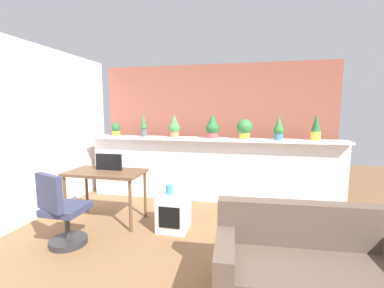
{
  "coord_description": "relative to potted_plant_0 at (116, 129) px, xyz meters",
  "views": [
    {
      "loc": [
        0.69,
        -2.53,
        1.62
      ],
      "look_at": [
        -0.17,
        1.31,
        1.12
      ],
      "focal_mm": 24.48,
      "sensor_mm": 36.0,
      "label": 1
    }
  ],
  "objects": [
    {
      "name": "side_wall_left",
      "position": [
        -0.7,
        -1.55,
        0.03
      ],
      "size": [
        0.12,
        4.4,
        2.6
      ],
      "primitive_type": "cube",
      "color": "white",
      "rests_on": "ground"
    },
    {
      "name": "brick_wall_behind",
      "position": [
        1.78,
        0.65,
        -0.02
      ],
      "size": [
        4.45,
        0.1,
        2.5
      ],
      "primitive_type": "cube",
      "color": "brown",
      "rests_on": "ground"
    },
    {
      "name": "desk",
      "position": [
        0.43,
        -1.14,
        -0.61
      ],
      "size": [
        1.1,
        0.6,
        0.75
      ],
      "color": "brown",
      "rests_on": "ground"
    },
    {
      "name": "plant_shelf",
      "position": [
        1.78,
        0.01,
        -0.15
      ],
      "size": [
        4.45,
        0.37,
        0.04
      ],
      "primitive_type": "cube",
      "color": "white",
      "rests_on": "divider_wall"
    },
    {
      "name": "divider_wall",
      "position": [
        1.78,
        0.05,
        -0.72
      ],
      "size": [
        4.45,
        0.16,
        1.11
      ],
      "primitive_type": "cube",
      "color": "white",
      "rests_on": "ground"
    },
    {
      "name": "potted_plant_3",
      "position": [
        1.83,
        -0.01,
        0.08
      ],
      "size": [
        0.24,
        0.24,
        0.43
      ],
      "color": "#B7474C",
      "rests_on": "plant_shelf"
    },
    {
      "name": "tv_monitor",
      "position": [
        0.44,
        -1.06,
        -0.4
      ],
      "size": [
        0.41,
        0.04,
        0.24
      ],
      "primitive_type": "cube",
      "color": "black",
      "rests_on": "desk"
    },
    {
      "name": "side_cube_shelf",
      "position": [
        1.48,
        -1.2,
        -1.02
      ],
      "size": [
        0.4,
        0.41,
        0.5
      ],
      "color": "silver",
      "rests_on": "ground"
    },
    {
      "name": "potted_plant_6",
      "position": [
        3.49,
        0.01,
        0.08
      ],
      "size": [
        0.15,
        0.15,
        0.42
      ],
      "color": "gold",
      "rests_on": "plant_shelf"
    },
    {
      "name": "potted_plant_2",
      "position": [
        1.14,
        0.01,
        0.07
      ],
      "size": [
        0.2,
        0.2,
        0.4
      ],
      "color": "#C66B42",
      "rests_on": "plant_shelf"
    },
    {
      "name": "ground_plane",
      "position": [
        1.78,
        -1.95,
        -1.27
      ],
      "size": [
        12.0,
        12.0,
        0.0
      ],
      "primitive_type": "plane",
      "color": "brown"
    },
    {
      "name": "potted_plant_1",
      "position": [
        0.56,
        -0.01,
        0.05
      ],
      "size": [
        0.12,
        0.12,
        0.42
      ],
      "color": "#4C4C51",
      "rests_on": "plant_shelf"
    },
    {
      "name": "potted_plant_5",
      "position": [
        2.92,
        -0.0,
        0.05
      ],
      "size": [
        0.17,
        0.17,
        0.39
      ],
      "color": "#386B84",
      "rests_on": "plant_shelf"
    },
    {
      "name": "couch",
      "position": [
        2.98,
        -2.29,
        -0.99
      ],
      "size": [
        1.6,
        0.86,
        0.8
      ],
      "color": "brown",
      "rests_on": "ground"
    },
    {
      "name": "vase_on_shelf",
      "position": [
        1.43,
        -1.23,
        -0.71
      ],
      "size": [
        0.09,
        0.09,
        0.13
      ],
      "primitive_type": "cylinder",
      "color": "teal",
      "rests_on": "side_cube_shelf"
    },
    {
      "name": "office_chair",
      "position": [
        0.31,
        -1.92,
        -0.88
      ],
      "size": [
        0.51,
        0.51,
        0.91
      ],
      "color": "#262628",
      "rests_on": "ground"
    },
    {
      "name": "potted_plant_4",
      "position": [
        2.37,
        -0.0,
        0.05
      ],
      "size": [
        0.26,
        0.26,
        0.33
      ],
      "color": "gold",
      "rests_on": "plant_shelf"
    },
    {
      "name": "potted_plant_0",
      "position": [
        0.0,
        0.0,
        0.0
      ],
      "size": [
        0.17,
        0.17,
        0.24
      ],
      "color": "gold",
      "rests_on": "plant_shelf"
    }
  ]
}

